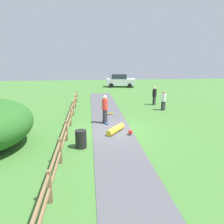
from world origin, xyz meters
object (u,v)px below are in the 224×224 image
object	(u,v)px
trash_bin	(81,139)
parked_car_white	(120,81)
skater_riding	(105,108)
skater_fallen	(117,130)
bystander_white	(164,100)
skateboard_loose	(109,114)
bystander_black	(154,95)

from	to	relation	value
trash_bin	parked_car_white	world-z (taller)	parked_car_white
parked_car_white	skater_riding	bearing A→B (deg)	-101.39
skater_fallen	parked_car_white	size ratio (longest dim) A/B	0.36
skater_riding	parked_car_white	distance (m)	18.39
trash_bin	bystander_white	bearing A→B (deg)	46.96
trash_bin	skater_riding	bearing A→B (deg)	69.08
trash_bin	skateboard_loose	xyz separation A→B (m)	(1.94, 6.14, -0.36)
skater_riding	bystander_white	bearing A→B (deg)	32.17
bystander_white	bystander_black	distance (m)	2.13
bystander_black	parked_car_white	bearing A→B (deg)	96.27
trash_bin	bystander_black	size ratio (longest dim) A/B	0.53
trash_bin	parked_car_white	bearing A→B (deg)	76.86
skater_fallen	parked_car_white	world-z (taller)	parked_car_white
skater_riding	skateboard_loose	world-z (taller)	skater_riding
bystander_black	parked_car_white	distance (m)	12.72
trash_bin	bystander_black	world-z (taller)	bystander_black
skateboard_loose	bystander_black	world-z (taller)	bystander_black
trash_bin	skater_fallen	bearing A→B (deg)	43.94
skater_fallen	bystander_white	world-z (taller)	bystander_white
skater_riding	skateboard_loose	bearing A→B (deg)	78.43
parked_car_white	skateboard_loose	bearing A→B (deg)	-101.37
skateboard_loose	parked_car_white	distance (m)	16.09
bystander_white	parked_car_white	distance (m)	14.85
trash_bin	skateboard_loose	bearing A→B (deg)	72.44
trash_bin	bystander_black	distance (m)	11.31
bystander_black	bystander_white	bearing A→B (deg)	-85.96
trash_bin	bystander_white	size ratio (longest dim) A/B	0.55
skateboard_loose	trash_bin	bearing A→B (deg)	-107.56
skater_riding	bystander_black	world-z (taller)	skater_riding
bystander_white	bystander_black	size ratio (longest dim) A/B	0.96
skater_riding	parked_car_white	bearing A→B (deg)	78.61
skater_riding	bystander_white	world-z (taller)	skater_riding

